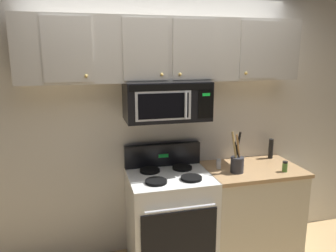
{
  "coord_description": "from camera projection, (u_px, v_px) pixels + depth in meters",
  "views": [
    {
      "loc": [
        -0.72,
        -2.33,
        2.01
      ],
      "look_at": [
        0.0,
        0.49,
        1.35
      ],
      "focal_mm": 35.13,
      "sensor_mm": 36.0,
      "label": 1
    }
  ],
  "objects": [
    {
      "name": "spice_jar",
      "position": [
        285.0,
        167.0,
        3.1
      ],
      "size": [
        0.05,
        0.05,
        0.1
      ],
      "color": "#4C7F33",
      "rests_on": "counter_segment"
    },
    {
      "name": "pepper_mill",
      "position": [
        271.0,
        149.0,
        3.48
      ],
      "size": [
        0.05,
        0.05,
        0.21
      ],
      "primitive_type": "cylinder",
      "color": "black",
      "rests_on": "counter_segment"
    },
    {
      "name": "stove_range",
      "position": [
        170.0,
        218.0,
        3.11
      ],
      "size": [
        0.76,
        0.69,
        1.12
      ],
      "color": "white",
      "rests_on": "ground_plane"
    },
    {
      "name": "over_range_microwave",
      "position": [
        167.0,
        101.0,
        2.98
      ],
      "size": [
        0.76,
        0.43,
        0.35
      ],
      "color": "black"
    },
    {
      "name": "salt_shaker",
      "position": [
        219.0,
        164.0,
        3.19
      ],
      "size": [
        0.05,
        0.05,
        0.09
      ],
      "color": "white",
      "rests_on": "counter_segment"
    },
    {
      "name": "counter_segment",
      "position": [
        250.0,
        209.0,
        3.33
      ],
      "size": [
        0.93,
        0.65,
        0.9
      ],
      "color": "beige",
      "rests_on": "ground_plane"
    },
    {
      "name": "utensil_crock_charcoal",
      "position": [
        237.0,
        162.0,
        3.07
      ],
      "size": [
        0.12,
        0.12,
        0.39
      ],
      "color": "#2D2D33",
      "rests_on": "counter_segment"
    },
    {
      "name": "back_wall",
      "position": [
        160.0,
        120.0,
        3.26
      ],
      "size": [
        5.2,
        0.1,
        2.7
      ],
      "primitive_type": "cube",
      "color": "silver",
      "rests_on": "ground_plane"
    },
    {
      "name": "upper_cabinets",
      "position": [
        166.0,
        50.0,
        2.91
      ],
      "size": [
        2.5,
        0.36,
        0.55
      ],
      "color": "#BCB7AD"
    }
  ]
}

